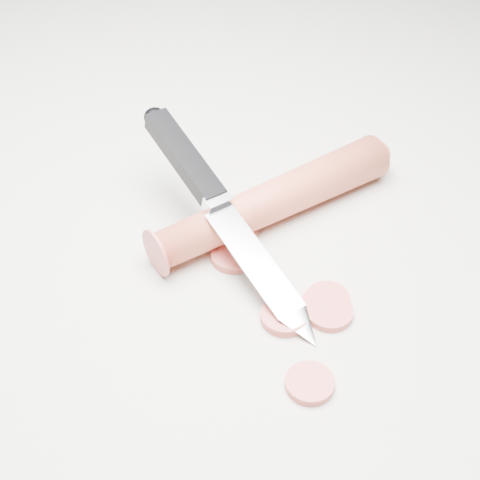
# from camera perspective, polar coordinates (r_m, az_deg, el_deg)

# --- Properties ---
(ground) EXTENTS (2.40, 2.40, 0.00)m
(ground) POSITION_cam_1_polar(r_m,az_deg,el_deg) (0.53, 2.49, -1.04)
(ground) COLOR beige
(ground) RESTS_ON ground
(carrot) EXTENTS (0.18, 0.18, 0.03)m
(carrot) POSITION_cam_1_polar(r_m,az_deg,el_deg) (0.54, 2.93, 3.40)
(carrot) COLOR #CB4C33
(carrot) RESTS_ON ground
(carrot_slice_0) EXTENTS (0.03, 0.03, 0.01)m
(carrot_slice_0) POSITION_cam_1_polar(r_m,az_deg,el_deg) (0.52, -0.59, -1.38)
(carrot_slice_0) COLOR #D15047
(carrot_slice_0) RESTS_ON ground
(carrot_slice_1) EXTENTS (0.03, 0.03, 0.01)m
(carrot_slice_1) POSITION_cam_1_polar(r_m,az_deg,el_deg) (0.48, 3.81, -6.51)
(carrot_slice_1) COLOR #D15047
(carrot_slice_1) RESTS_ON ground
(carrot_slice_2) EXTENTS (0.03, 0.03, 0.01)m
(carrot_slice_2) POSITION_cam_1_polar(r_m,az_deg,el_deg) (0.49, 7.25, -5.44)
(carrot_slice_2) COLOR #D15047
(carrot_slice_2) RESTS_ON ground
(carrot_slice_3) EXTENTS (0.03, 0.03, 0.01)m
(carrot_slice_3) POSITION_cam_1_polar(r_m,az_deg,el_deg) (0.44, 5.96, -12.06)
(carrot_slice_3) COLOR #D15047
(carrot_slice_3) RESTS_ON ground
(carrot_slice_4) EXTENTS (0.03, 0.03, 0.01)m
(carrot_slice_4) POSITION_cam_1_polar(r_m,az_deg,el_deg) (0.48, 7.60, -6.11)
(carrot_slice_4) COLOR #D15047
(carrot_slice_4) RESTS_ON ground
(carrot_slice_5) EXTENTS (0.04, 0.04, 0.01)m
(carrot_slice_5) POSITION_cam_1_polar(r_m,az_deg,el_deg) (0.53, -0.50, 0.29)
(carrot_slice_5) COLOR #D15047
(carrot_slice_5) RESTS_ON ground
(carrot_slice_6) EXTENTS (0.03, 0.03, 0.01)m
(carrot_slice_6) POSITION_cam_1_polar(r_m,az_deg,el_deg) (0.49, 7.52, -5.03)
(carrot_slice_6) COLOR #D15047
(carrot_slice_6) RESTS_ON ground
(kitchen_knife) EXTENTS (0.18, 0.19, 0.08)m
(kitchen_knife) POSITION_cam_1_polar(r_m,az_deg,el_deg) (0.50, -1.14, 2.31)
(kitchen_knife) COLOR silver
(kitchen_knife) RESTS_ON ground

